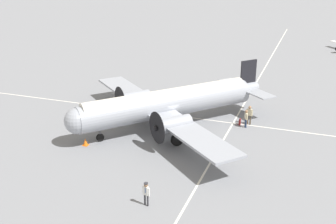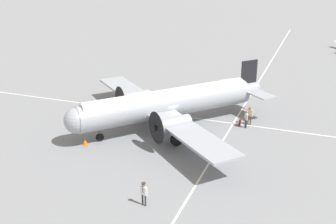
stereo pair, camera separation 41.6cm
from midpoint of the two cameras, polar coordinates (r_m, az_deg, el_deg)
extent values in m
plane|color=slate|center=(39.35, 0.30, -2.06)|extent=(300.00, 300.00, 0.00)
cube|color=silver|center=(37.95, 8.17, -3.16)|extent=(120.00, 0.16, 0.01)
cube|color=silver|center=(42.00, 1.74, -0.55)|extent=(0.16, 120.00, 0.01)
cylinder|color=#9399A3|center=(38.53, 0.31, 1.05)|extent=(14.31, 13.05, 2.32)
cylinder|color=silver|center=(38.32, 0.31, 1.94)|extent=(13.23, 11.98, 1.62)
sphere|color=#9399A3|center=(35.56, -11.90, -1.14)|extent=(2.20, 2.20, 2.20)
cylinder|color=#9399A3|center=(42.98, 10.40, 2.96)|extent=(3.34, 3.16, 1.28)
cube|color=black|center=(42.91, 11.20, 5.14)|extent=(1.49, 1.35, 2.67)
cube|color=#9399A3|center=(43.20, 10.84, 3.18)|extent=(6.09, 6.58, 0.10)
cube|color=#9399A3|center=(38.09, -1.35, 0.34)|extent=(17.18, 18.90, 0.20)
cylinder|color=#9399A3|center=(34.76, 1.10, -1.67)|extent=(3.03, 2.89, 1.28)
cylinder|color=black|center=(34.06, -1.26, -2.15)|extent=(1.81, 2.03, 2.68)
sphere|color=black|center=(34.00, -1.48, -2.20)|extent=(0.45, 0.45, 0.45)
cylinder|color=#9399A3|center=(41.29, -4.13, 1.95)|extent=(3.03, 2.89, 1.28)
cylinder|color=black|center=(40.71, -6.19, 1.61)|extent=(1.81, 2.03, 2.68)
sphere|color=black|center=(40.66, -6.38, 1.58)|extent=(0.45, 0.45, 0.45)
cylinder|color=#4C4C51|center=(35.27, 1.50, -3.05)|extent=(0.18, 0.18, 0.93)
cylinder|color=black|center=(35.46, 1.50, -3.74)|extent=(1.02, 0.95, 1.10)
cylinder|color=#4C4C51|center=(41.72, -3.73, 0.74)|extent=(0.18, 0.18, 0.93)
cylinder|color=black|center=(41.88, -3.71, 0.15)|extent=(1.02, 0.95, 1.10)
cylinder|color=#4C4C51|center=(36.62, -8.93, -2.78)|extent=(0.14, 0.14, 0.87)
cylinder|color=black|center=(36.79, -8.89, -3.40)|extent=(0.64, 0.60, 0.70)
cylinder|color=#2D2D33|center=(27.53, -2.64, -11.88)|extent=(0.11, 0.11, 0.78)
cylinder|color=#2D2D33|center=(27.65, -3.02, -11.73)|extent=(0.11, 0.11, 0.78)
cube|color=white|center=(27.23, -2.86, -10.59)|extent=(0.27, 0.41, 0.59)
sphere|color=#8C6647|center=(27.01, -2.88, -9.82)|extent=(0.26, 0.26, 0.26)
cylinder|color=white|center=(27.12, -2.46, -10.79)|extent=(0.09, 0.09, 0.56)
cylinder|color=white|center=(27.37, -3.25, -10.49)|extent=(0.09, 0.09, 0.56)
cube|color=navy|center=(27.13, -2.99, -10.54)|extent=(0.02, 0.05, 0.38)
cylinder|color=#2D2D33|center=(26.96, -2.88, -9.61)|extent=(0.33, 0.33, 0.07)
cylinder|color=navy|center=(39.89, 10.73, -1.47)|extent=(0.12, 0.12, 0.83)
cylinder|color=navy|center=(39.68, 10.84, -1.60)|extent=(0.12, 0.12, 0.83)
cube|color=beige|center=(39.52, 10.86, -0.57)|extent=(0.44, 0.36, 0.62)
sphere|color=#8C6647|center=(39.36, 10.90, 0.04)|extent=(0.28, 0.28, 0.28)
cylinder|color=beige|center=(39.75, 10.74, -0.48)|extent=(0.10, 0.10, 0.59)
cylinder|color=beige|center=(39.31, 10.97, -0.74)|extent=(0.10, 0.10, 0.59)
cylinder|color=#473D2D|center=(40.51, 11.40, -1.13)|extent=(0.13, 0.13, 0.88)
cylinder|color=#473D2D|center=(40.59, 11.07, -1.06)|extent=(0.13, 0.13, 0.88)
cube|color=beige|center=(40.27, 11.31, -0.07)|extent=(0.28, 0.45, 0.66)
sphere|color=#8C6647|center=(40.11, 11.36, 0.57)|extent=(0.29, 0.29, 0.29)
cylinder|color=beige|center=(40.20, 11.66, -0.19)|extent=(0.10, 0.10, 0.63)
cylinder|color=beige|center=(40.37, 10.96, -0.05)|extent=(0.10, 0.10, 0.63)
cube|color=brown|center=(40.70, 10.95, -1.31)|extent=(0.47, 0.20, 0.46)
cube|color=#4A3520|center=(40.61, 10.97, -0.97)|extent=(0.17, 0.14, 0.02)
cube|color=maroon|center=(40.36, 10.02, -1.37)|extent=(0.51, 0.14, 0.54)
cube|color=#551515|center=(40.25, 10.04, -0.97)|extent=(0.18, 0.10, 0.02)
cube|color=orange|center=(36.41, -10.82, -4.37)|extent=(0.49, 0.49, 0.03)
cone|color=orange|center=(36.29, -10.85, -3.93)|extent=(0.41, 0.41, 0.64)
camera|label=1|loc=(0.21, -89.69, 0.12)|focal=45.00mm
camera|label=2|loc=(0.21, 90.31, -0.12)|focal=45.00mm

